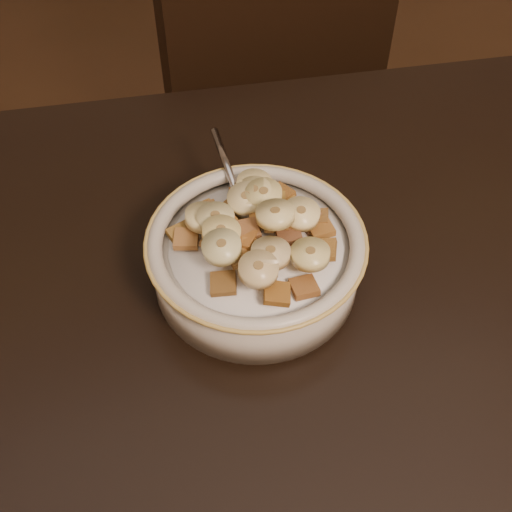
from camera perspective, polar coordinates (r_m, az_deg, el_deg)
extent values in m
cube|color=black|center=(0.54, 18.41, -14.78)|extent=(1.42, 0.94, 0.04)
cube|color=black|center=(1.05, 4.50, 5.26)|extent=(0.49, 0.49, 0.91)
cylinder|color=#B2A98E|center=(0.55, 0.00, -0.60)|extent=(0.18, 0.18, 0.04)
cylinder|color=white|center=(0.53, 0.00, 0.85)|extent=(0.15, 0.15, 0.00)
ellipsoid|color=#A3A3A3|center=(0.55, -0.89, 3.28)|extent=(0.04, 0.05, 0.01)
cube|color=olive|center=(0.53, 1.91, 3.12)|extent=(0.03, 0.03, 0.01)
cube|color=brown|center=(0.50, -1.45, 0.18)|extent=(0.02, 0.02, 0.01)
cube|color=brown|center=(0.54, 5.75, 2.47)|extent=(0.02, 0.02, 0.01)
cube|color=brown|center=(0.56, 2.46, 4.85)|extent=(0.02, 0.02, 0.01)
cube|color=brown|center=(0.50, 4.30, -2.79)|extent=(0.02, 0.02, 0.01)
cube|color=brown|center=(0.54, 2.93, 3.55)|extent=(0.03, 0.03, 0.01)
cube|color=#91591F|center=(0.51, -2.99, 0.85)|extent=(0.03, 0.03, 0.01)
cube|color=#9B5719|center=(0.53, 0.48, 3.70)|extent=(0.02, 0.02, 0.01)
cube|color=brown|center=(0.52, -0.87, 2.30)|extent=(0.02, 0.02, 0.01)
cube|color=brown|center=(0.52, 2.90, 1.94)|extent=(0.02, 0.02, 0.01)
cube|color=#905D25|center=(0.52, 6.04, 0.54)|extent=(0.03, 0.03, 0.01)
cube|color=#945933|center=(0.53, -6.22, 1.53)|extent=(0.02, 0.02, 0.01)
cube|color=brown|center=(0.55, -4.44, 3.93)|extent=(0.02, 0.02, 0.01)
cube|color=olive|center=(0.55, -1.62, 4.50)|extent=(0.03, 0.03, 0.01)
cube|color=brown|center=(0.49, 1.87, -3.34)|extent=(0.02, 0.02, 0.01)
cube|color=brown|center=(0.50, -2.92, -2.45)|extent=(0.02, 0.02, 0.01)
cube|color=brown|center=(0.54, -6.61, 1.89)|extent=(0.03, 0.03, 0.01)
cube|color=brown|center=(0.54, 0.72, 4.41)|extent=(0.02, 0.02, 0.01)
cube|color=brown|center=(0.55, 5.08, 3.05)|extent=(0.02, 0.03, 0.01)
cube|color=brown|center=(0.50, -0.26, 0.44)|extent=(0.03, 0.03, 0.01)
cube|color=olive|center=(0.52, -3.52, 0.91)|extent=(0.03, 0.03, 0.01)
cube|color=#964F1E|center=(0.51, -1.21, 1.50)|extent=(0.03, 0.03, 0.01)
cube|color=brown|center=(0.56, -4.50, 3.97)|extent=(0.03, 0.03, 0.01)
cube|color=brown|center=(0.56, -1.36, 5.17)|extent=(0.02, 0.02, 0.01)
cube|color=#9A6534|center=(0.55, 5.40, 3.38)|extent=(0.03, 0.03, 0.01)
cube|color=#99581C|center=(0.57, 2.17, 5.43)|extent=(0.03, 0.03, 0.01)
cube|color=#93501B|center=(0.53, -3.10, 3.28)|extent=(0.03, 0.03, 0.01)
cylinder|color=#D0B871|center=(0.54, -0.92, 5.07)|extent=(0.04, 0.04, 0.02)
cylinder|color=#FBE48B|center=(0.53, 4.02, 3.75)|extent=(0.04, 0.04, 0.01)
cylinder|color=#FFE693|center=(0.51, 1.71, 3.72)|extent=(0.04, 0.04, 0.02)
cylinder|color=#FCD78C|center=(0.51, -3.10, 2.07)|extent=(0.04, 0.04, 0.01)
cylinder|color=#E3D07D|center=(0.54, 0.69, 5.47)|extent=(0.04, 0.04, 0.01)
cylinder|color=tan|center=(0.48, 0.22, -1.19)|extent=(0.04, 0.04, 0.01)
cylinder|color=tan|center=(0.50, 1.31, 0.24)|extent=(0.04, 0.04, 0.01)
cylinder|color=#EDD27D|center=(0.50, 4.84, 0.14)|extent=(0.03, 0.03, 0.01)
cylinder|color=#FDEE96|center=(0.55, -0.15, 6.31)|extent=(0.04, 0.04, 0.01)
cylinder|color=#F9E493|center=(0.53, -4.67, 3.44)|extent=(0.04, 0.04, 0.01)
cylinder|color=#FAF09A|center=(0.54, -0.20, 5.61)|extent=(0.04, 0.04, 0.02)
cylinder|color=beige|center=(0.50, -3.07, 0.79)|extent=(0.04, 0.04, 0.01)
cylinder|color=beige|center=(0.52, -3.62, 3.34)|extent=(0.04, 0.04, 0.01)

